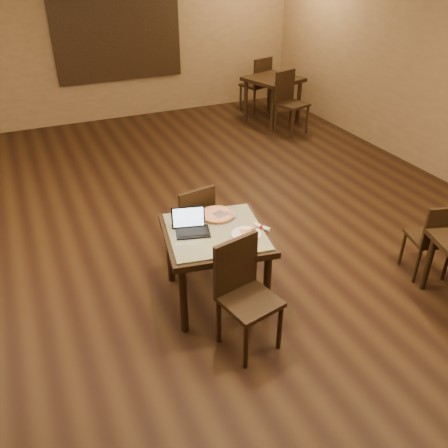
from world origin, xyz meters
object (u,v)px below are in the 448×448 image
chair_main_far (193,221)px  other_table_a_chair_near (289,99)px  other_table_a_chair_far (258,82)px  tiled_table (216,240)px  other_table_a (273,85)px  chair_main_near (243,289)px  laptop (191,225)px  other_table_c_chair_far (434,236)px  pizza_pan (217,216)px

chair_main_far → other_table_a_chair_near: size_ratio=0.86×
other_table_a_chair_near → other_table_a_chair_far: size_ratio=1.00×
other_table_a_chair_near → other_table_a_chair_far: bearing=71.0°
tiled_table → other_table_a: size_ratio=0.97×
chair_main_near → other_table_a_chair_near: (3.08, 4.41, 0.05)m
tiled_table → other_table_a: 5.39m
other_table_a → other_table_a_chair_near: other_table_a_chair_near is taller
laptop → other_table_a_chair_far: other_table_a_chair_far is taller
chair_main_far → other_table_c_chair_far: chair_main_far is taller
other_table_a_chair_far → laptop: bearing=39.7°
chair_main_far → laptop: laptop is taller
other_table_a_chair_far → other_table_c_chair_far: other_table_a_chair_far is taller
chair_main_far → other_table_a_chair_far: other_table_a_chair_far is taller
laptop → pizza_pan: bearing=39.1°
chair_main_far → pizza_pan: (0.11, -0.38, 0.24)m
tiled_table → laptop: laptop is taller
laptop → other_table_a_chair_near: (3.26, 3.69, -0.21)m
tiled_table → chair_main_near: chair_main_near is taller
tiled_table → other_table_c_chair_far: size_ratio=1.24×
chair_main_far → pizza_pan: chair_main_far is taller
other_table_a_chair_far → other_table_a_chair_near: bearing=71.0°
pizza_pan → other_table_a_chair_near: 4.61m
pizza_pan → other_table_a_chair_far: (2.99, 4.81, -0.16)m
laptop → other_table_a_chair_near: 4.93m
tiled_table → other_table_a_chair_near: (3.06, 3.79, -0.05)m
other_table_c_chair_far → tiled_table: bearing=1.0°
laptop → other_table_c_chair_far: 2.43m
tiled_table → other_table_a_chair_far: 5.93m
pizza_pan → other_table_a_chair_near: size_ratio=0.32×
pizza_pan → other_table_a_chair_far: size_ratio=0.32×
other_table_c_chair_far → other_table_a: bearing=-84.7°
tiled_table → other_table_a_chair_far: size_ratio=0.99×
chair_main_far → chair_main_near: bearing=79.3°
tiled_table → other_table_a_chair_near: 4.87m
other_table_c_chair_far → pizza_pan: bearing=-6.0°
chair_main_far → other_table_a: chair_main_far is taller
chair_main_far → other_table_a_chair_near: 4.40m
other_table_a_chair_near → other_table_c_chair_far: other_table_a_chair_near is taller
pizza_pan → other_table_a_chair_near: other_table_a_chair_near is taller
tiled_table → other_table_a_chair_near: bearing=61.0°
laptop → other_table_a_chair_near: bearing=63.8°
tiled_table → chair_main_far: size_ratio=1.15×
other_table_a_chair_near → other_table_a: bearing=71.0°
chair_main_near → other_table_a: chair_main_near is taller
other_table_a → chair_main_near: bearing=-138.2°
other_table_a → other_table_a_chair_near: size_ratio=1.03×
other_table_a → other_table_c_chair_far: 5.10m
chair_main_near → other_table_a_chair_far: bearing=48.7°
other_table_a_chair_near → other_table_a_chair_far: (0.05, 1.26, 0.00)m
chair_main_near → other_table_a_chair_far: (3.13, 5.67, 0.05)m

